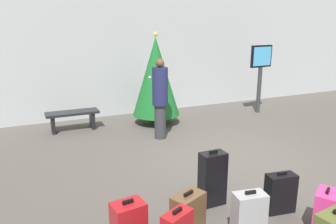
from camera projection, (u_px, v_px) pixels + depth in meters
name	position (u px, v px, depth m)	size (l,w,h in m)	color
ground_plane	(229.00, 157.00, 6.35)	(16.00, 16.00, 0.00)	#514C47
back_wall	(151.00, 53.00, 9.53)	(16.00, 0.20, 3.49)	#B7BCC1
holiday_tree	(156.00, 77.00, 8.31)	(1.22, 1.22, 2.37)	#4C3319
flight_info_kiosk	(261.00, 67.00, 9.39)	(0.78, 0.18, 1.98)	#333338
waiting_bench	(73.00, 117.00, 7.94)	(1.26, 0.44, 0.48)	black
traveller_0	(160.00, 97.00, 7.24)	(0.41, 0.41, 1.82)	#333338
suitcase_0	(325.00, 212.00, 3.97)	(0.43, 0.38, 0.59)	#E5388C
suitcase_1	(188.00, 215.00, 3.91)	(0.48, 0.38, 0.59)	brown
suitcase_3	(280.00, 193.00, 4.43)	(0.43, 0.26, 0.59)	black
suitcase_5	(212.00, 179.00, 4.60)	(0.36, 0.22, 0.82)	black
suitcase_7	(249.00, 217.00, 3.81)	(0.41, 0.28, 0.65)	#9EA0A5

